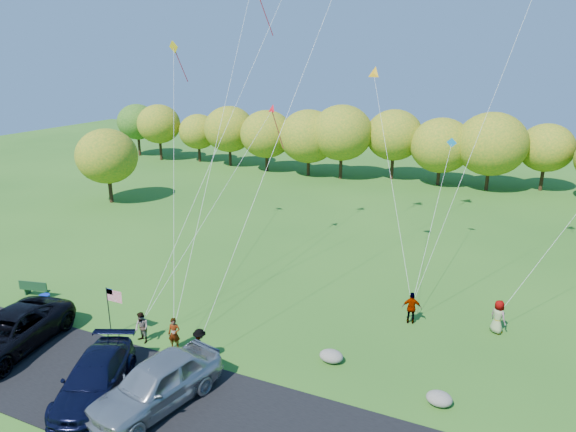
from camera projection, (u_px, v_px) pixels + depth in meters
name	position (u px, v px, depth m)	size (l,w,h in m)	color
ground	(201.00, 350.00, 24.17)	(140.00, 140.00, 0.00)	#2A5D1A
asphalt_lane	(145.00, 398.00, 20.69)	(44.00, 6.00, 0.06)	black
treeline	(384.00, 140.00, 54.55)	(75.43, 28.07, 8.49)	#3A2015
minivan_dark	(8.00, 333.00, 23.81)	(2.96, 6.43, 1.79)	black
minivan_navy	(95.00, 379.00, 20.61)	(2.19, 5.38, 1.56)	black
minivan_silver	(157.00, 383.00, 20.00)	(2.28, 5.68, 1.93)	#999DA3
flyer_a	(174.00, 334.00, 24.05)	(0.57, 0.38, 1.57)	#4C4C59
flyer_b	(142.00, 328.00, 24.59)	(0.76, 0.59, 1.56)	#4C4C59
flyer_c	(200.00, 346.00, 23.02)	(1.04, 0.60, 1.62)	#4C4C59
flyer_d	(412.00, 308.00, 26.35)	(1.00, 0.42, 1.71)	#4C4C59
flyer_e	(498.00, 317.00, 25.44)	(0.85, 0.55, 1.74)	#4C4C59
park_bench	(34.00, 289.00, 29.32)	(1.75, 0.66, 0.98)	#13361C
trash_barrel	(45.00, 302.00, 27.93)	(0.56, 0.56, 0.84)	#0B24A6
flag_assembly	(112.00, 301.00, 24.77)	(0.95, 0.62, 2.57)	black
boulder_near	(331.00, 356.00, 23.16)	(1.10, 0.86, 0.55)	gray
boulder_far	(439.00, 399.00, 20.30)	(1.03, 0.86, 0.54)	slate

